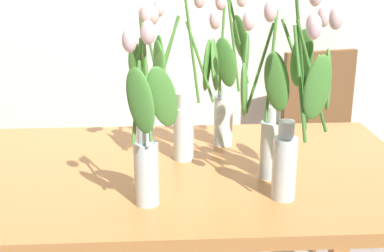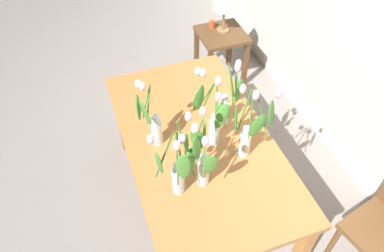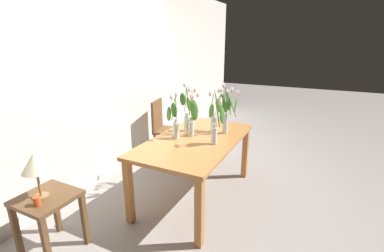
# 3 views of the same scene
# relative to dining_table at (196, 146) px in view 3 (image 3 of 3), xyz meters

# --- Properties ---
(ground_plane) EXTENTS (18.00, 18.00, 0.00)m
(ground_plane) POSITION_rel_dining_table_xyz_m (0.00, 0.00, -0.65)
(ground_plane) COLOR gray
(room_wall_rear) EXTENTS (9.00, 0.10, 2.70)m
(room_wall_rear) POSITION_rel_dining_table_xyz_m (0.00, 1.34, 0.70)
(room_wall_rear) COLOR silver
(room_wall_rear) RESTS_ON ground
(dining_table) EXTENTS (1.60, 0.90, 0.74)m
(dining_table) POSITION_rel_dining_table_xyz_m (0.00, 0.00, 0.00)
(dining_table) COLOR #B7753D
(dining_table) RESTS_ON ground
(tulip_vase_0) EXTENTS (0.14, 0.14, 0.52)m
(tulip_vase_0) POSITION_rel_dining_table_xyz_m (-0.08, 0.23, 0.27)
(tulip_vase_0) COLOR silver
(tulip_vase_0) RESTS_ON dining_table
(tulip_vase_1) EXTENTS (0.17, 0.23, 0.58)m
(tulip_vase_1) POSITION_rel_dining_table_xyz_m (0.22, 0.22, 0.31)
(tulip_vase_1) COLOR silver
(tulip_vase_1) RESTS_ON dining_table
(tulip_vase_2) EXTENTS (0.26, 0.18, 0.56)m
(tulip_vase_2) POSITION_rel_dining_table_xyz_m (0.05, 0.06, 0.32)
(tulip_vase_2) COLOR silver
(tulip_vase_2) RESTS_ON dining_table
(tulip_vase_3) EXTENTS (0.16, 0.28, 0.59)m
(tulip_vase_3) POSITION_rel_dining_table_xyz_m (0.36, -0.23, 0.33)
(tulip_vase_3) COLOR silver
(tulip_vase_3) RESTS_ON dining_table
(tulip_vase_4) EXTENTS (0.26, 0.16, 0.55)m
(tulip_vase_4) POSITION_rel_dining_table_xyz_m (0.32, -0.10, 0.29)
(tulip_vase_4) COLOR silver
(tulip_vase_4) RESTS_ON dining_table
(tulip_vase_5) EXTENTS (0.16, 0.15, 0.51)m
(tulip_vase_5) POSITION_rel_dining_table_xyz_m (-0.06, -0.27, 0.27)
(tulip_vase_5) COLOR silver
(tulip_vase_5) RESTS_ON dining_table
(dining_chair) EXTENTS (0.48, 0.48, 0.93)m
(dining_chair) POSITION_rel_dining_table_xyz_m (0.83, 0.95, -0.12)
(dining_chair) COLOR brown
(dining_chair) RESTS_ON ground
(side_table) EXTENTS (0.44, 0.44, 0.55)m
(side_table) POSITION_rel_dining_table_xyz_m (-1.36, 0.75, -0.22)
(side_table) COLOR brown
(side_table) RESTS_ON ground
(table_lamp) EXTENTS (0.22, 0.22, 0.40)m
(table_lamp) POSITION_rel_dining_table_xyz_m (-1.39, 0.77, 0.21)
(table_lamp) COLOR olive
(table_lamp) RESTS_ON side_table
(pillar_candle) EXTENTS (0.06, 0.06, 0.07)m
(pillar_candle) POSITION_rel_dining_table_xyz_m (-1.48, 0.69, -0.06)
(pillar_candle) COLOR #CC4C23
(pillar_candle) RESTS_ON side_table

